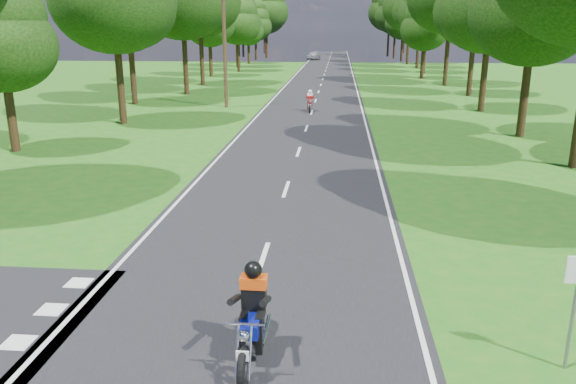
# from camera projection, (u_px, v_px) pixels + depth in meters

# --- Properties ---
(ground) EXTENTS (160.00, 160.00, 0.00)m
(ground) POSITION_uv_depth(u_px,v_px,m) (250.00, 297.00, 11.54)
(ground) COLOR #1A5A14
(ground) RESTS_ON ground
(main_road) EXTENTS (7.00, 140.00, 0.02)m
(main_road) POSITION_uv_depth(u_px,v_px,m) (323.00, 79.00, 59.30)
(main_road) COLOR black
(main_road) RESTS_ON ground
(road_markings) EXTENTS (7.40, 140.00, 0.01)m
(road_markings) POSITION_uv_depth(u_px,v_px,m) (321.00, 81.00, 57.52)
(road_markings) COLOR silver
(road_markings) RESTS_ON main_road
(treeline) EXTENTS (40.00, 115.35, 14.78)m
(treeline) POSITION_uv_depth(u_px,v_px,m) (339.00, 1.00, 66.46)
(treeline) COLOR black
(treeline) RESTS_ON ground
(telegraph_pole) EXTENTS (1.20, 0.26, 8.00)m
(telegraph_pole) POSITION_uv_depth(u_px,v_px,m) (225.00, 47.00, 37.65)
(telegraph_pole) COLOR #382616
(telegraph_pole) RESTS_ON ground
(rider_near_blue) EXTENTS (0.68, 1.99, 1.66)m
(rider_near_blue) POSITION_uv_depth(u_px,v_px,m) (252.00, 313.00, 9.18)
(rider_near_blue) COLOR #0C168E
(rider_near_blue) RESTS_ON main_road
(rider_far_red) EXTENTS (0.64, 1.71, 1.41)m
(rider_far_red) POSITION_uv_depth(u_px,v_px,m) (310.00, 101.00, 36.49)
(rider_far_red) COLOR #B00D1E
(rider_far_red) RESTS_ON main_road
(distant_car) EXTENTS (2.50, 4.41, 1.42)m
(distant_car) POSITION_uv_depth(u_px,v_px,m) (314.00, 55.00, 93.90)
(distant_car) COLOR #ADAFB4
(distant_car) RESTS_ON main_road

